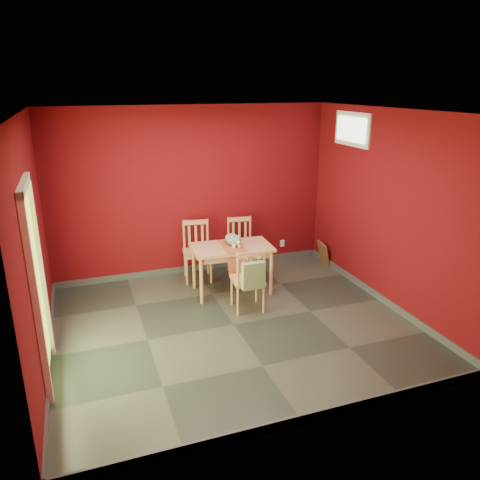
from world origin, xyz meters
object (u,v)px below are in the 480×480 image
object	(u,v)px
cat	(233,237)
chair_near	(248,279)
chair_far_left	(197,250)
picture_frame	(323,253)
dining_table	(232,252)
tote_bag	(253,275)
chair_far_right	(241,245)

from	to	relation	value
cat	chair_near	bearing A→B (deg)	-105.59
chair_far_left	picture_frame	distance (m)	2.25
picture_frame	chair_near	bearing A→B (deg)	-146.81
dining_table	cat	size ratio (longest dim) A/B	2.74
tote_bag	dining_table	bearing A→B (deg)	90.19
chair_far_left	picture_frame	world-z (taller)	chair_far_left
chair_far_right	tote_bag	xyz separation A→B (m)	(-0.38, -1.54, 0.13)
dining_table	chair_far_left	bearing A→B (deg)	118.26
chair_near	picture_frame	world-z (taller)	chair_near
chair_far_left	cat	bearing A→B (deg)	-56.23
chair_near	picture_frame	bearing A→B (deg)	33.19
chair_far_left	chair_far_right	xyz separation A→B (m)	(0.74, 0.00, -0.01)
chair_far_right	chair_near	world-z (taller)	chair_far_right
dining_table	chair_far_left	xyz separation A→B (m)	(-0.36, 0.67, -0.15)
chair_far_right	tote_bag	distance (m)	1.59
dining_table	picture_frame	size ratio (longest dim) A/B	3.06
dining_table	tote_bag	world-z (taller)	tote_bag
dining_table	chair_far_right	xyz separation A→B (m)	(0.39, 0.67, -0.17)
chair_far_left	tote_bag	distance (m)	1.58
dining_table	tote_bag	size ratio (longest dim) A/B	2.76
tote_bag	cat	world-z (taller)	cat
chair_far_left	tote_bag	size ratio (longest dim) A/B	2.17
tote_bag	cat	xyz separation A→B (m)	(0.04, 0.94, 0.23)
picture_frame	cat	bearing A→B (deg)	-164.95
chair_far_right	dining_table	bearing A→B (deg)	-119.94
tote_bag	chair_near	bearing A→B (deg)	86.30
tote_bag	chair_far_left	bearing A→B (deg)	103.23
chair_far_left	chair_far_right	world-z (taller)	chair_far_left
chair_far_left	chair_far_right	size ratio (longest dim) A/B	1.02
cat	chair_far_left	bearing A→B (deg)	110.09
chair_near	cat	distance (m)	0.81
chair_far_left	cat	xyz separation A→B (m)	(0.40, -0.60, 0.35)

